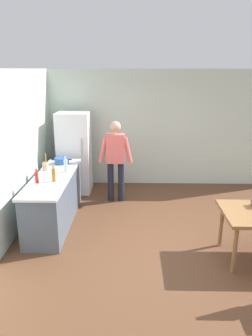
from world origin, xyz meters
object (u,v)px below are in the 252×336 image
utensil_jar (45,166)px  person (116,156)px  refrigerator (75,153)px  bottle_water_clear (66,166)px  bottle_sauce_red (37,177)px  bottle_oil_amber (54,175)px  cooking_pot (62,161)px

utensil_jar → person: bearing=29.8°
refrigerator → bottle_water_clear: 1.42m
bottle_sauce_red → bottle_oil_amber: bottle_oil_amber is taller
refrigerator → cooking_pot: (-0.11, -0.84, 0.06)m
person → bottle_oil_amber: person is taller
person → utensil_jar: 1.45m
cooking_pot → bottle_sauce_red: (-0.17, -1.12, 0.04)m
bottle_sauce_red → bottle_oil_amber: 0.28m
bottle_water_clear → bottle_sauce_red: 0.66m
person → bottle_sauce_red: 1.86m
refrigerator → bottle_water_clear: (0.10, -1.41, 0.13)m
person → bottle_oil_amber: bearing=-125.3°
bottle_sauce_red → bottle_water_clear: bearing=56.1°
refrigerator → cooking_pot: bearing=-97.1°
refrigerator → bottle_sauce_red: refrigerator is taller
refrigerator → cooking_pot: 0.85m
person → utensil_jar: size_ratio=5.31×
utensil_jar → bottle_water_clear: 0.43m
bottle_water_clear → utensil_jar: bearing=161.6°
refrigerator → utensil_jar: (-0.31, -1.28, 0.08)m
person → bottle_sauce_red: bearing=-131.0°
refrigerator → bottle_water_clear: bearing=-86.1°
bottle_sauce_red → bottle_oil_amber: size_ratio=0.86×
cooking_pot → bottle_water_clear: 0.61m
bottle_oil_amber → cooking_pot: bearing=95.5°
bottle_water_clear → bottle_sauce_red: bearing=-123.9°
person → bottle_water_clear: bearing=-134.8°
cooking_pot → bottle_oil_amber: size_ratio=1.43×
bottle_sauce_red → utensil_jar: bearing=93.4°
person → bottle_sauce_red: person is taller
person → bottle_water_clear: 1.21m
bottle_water_clear → bottle_oil_amber: (-0.10, -0.49, -0.01)m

